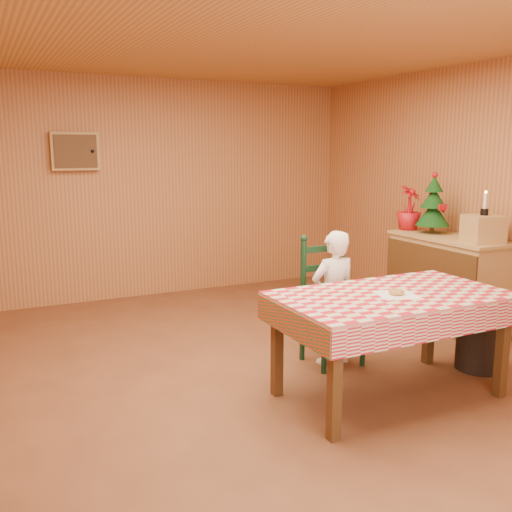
{
  "coord_description": "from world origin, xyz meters",
  "views": [
    {
      "loc": [
        -1.93,
        -3.73,
        1.77
      ],
      "look_at": [
        0.0,
        0.2,
        0.95
      ],
      "focal_mm": 40.0,
      "sensor_mm": 36.0,
      "label": 1
    }
  ],
  "objects": [
    {
      "name": "crate",
      "position": [
        2.22,
        -0.01,
        1.06
      ],
      "size": [
        0.36,
        0.36,
        0.25
      ],
      "primitive_type": "cube",
      "rotation": [
        0.0,
        0.0,
        -0.24
      ],
      "color": "tan",
      "rests_on": "shelf_unit"
    },
    {
      "name": "seated_child",
      "position": [
        0.65,
        0.08,
        0.56
      ],
      "size": [
        0.41,
        0.27,
        1.12
      ],
      "primitive_type": "imported",
      "rotation": [
        0.0,
        0.0,
        3.14
      ],
      "color": "white",
      "rests_on": "ground"
    },
    {
      "name": "christmas_tree",
      "position": [
        2.22,
        0.64,
        1.21
      ],
      "size": [
        0.34,
        0.34,
        0.62
      ],
      "color": "#523215",
      "rests_on": "shelf_unit"
    },
    {
      "name": "shelf_unit",
      "position": [
        2.21,
        0.39,
        0.47
      ],
      "size": [
        0.54,
        1.24,
        0.93
      ],
      "color": "tan",
      "rests_on": "ground"
    },
    {
      "name": "donut",
      "position": [
        0.65,
        -0.7,
        0.79
      ],
      "size": [
        0.12,
        0.12,
        0.04
      ],
      "primitive_type": "torus",
      "rotation": [
        0.0,
        0.0,
        -0.06
      ],
      "color": "#BC8443",
      "rests_on": "napkin"
    },
    {
      "name": "ground",
      "position": [
        0.0,
        0.0,
        0.0
      ],
      "size": [
        6.0,
        6.0,
        0.0
      ],
      "primitive_type": "plane",
      "color": "brown",
      "rests_on": "ground"
    },
    {
      "name": "napkin",
      "position": [
        0.65,
        -0.7,
        0.77
      ],
      "size": [
        0.31,
        0.31,
        0.0
      ],
      "primitive_type": "cube",
      "rotation": [
        0.0,
        0.0,
        -0.24
      ],
      "color": "white",
      "rests_on": "dining_table"
    },
    {
      "name": "cabin_walls",
      "position": [
        -0.0,
        0.53,
        1.83
      ],
      "size": [
        5.1,
        6.05,
        2.65
      ],
      "color": "#B37340",
      "rests_on": "ground"
    },
    {
      "name": "dining_table",
      "position": [
        0.65,
        -0.65,
        0.69
      ],
      "size": [
        1.66,
        0.96,
        0.77
      ],
      "color": "#523215",
      "rests_on": "ground"
    },
    {
      "name": "flower_arrangement",
      "position": [
        2.17,
        0.94,
        1.16
      ],
      "size": [
        0.35,
        0.35,
        0.47
      ],
      "primitive_type": "imported",
      "rotation": [
        0.0,
        0.0,
        0.43
      ],
      "color": "#AD0F15",
      "rests_on": "shelf_unit"
    },
    {
      "name": "ladder_chair",
      "position": [
        0.65,
        0.14,
        0.5
      ],
      "size": [
        0.44,
        0.4,
        1.08
      ],
      "color": "black",
      "rests_on": "ground"
    },
    {
      "name": "candle_set",
      "position": [
        2.22,
        -0.01,
        1.24
      ],
      "size": [
        0.07,
        0.07,
        0.22
      ],
      "color": "black",
      "rests_on": "crate"
    },
    {
      "name": "storage_bin",
      "position": [
        1.67,
        -0.56,
        0.19
      ],
      "size": [
        0.44,
        0.44,
        0.39
      ],
      "primitive_type": "cylinder",
      "rotation": [
        0.0,
        0.0,
        -0.15
      ],
      "color": "black",
      "rests_on": "ground"
    }
  ]
}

